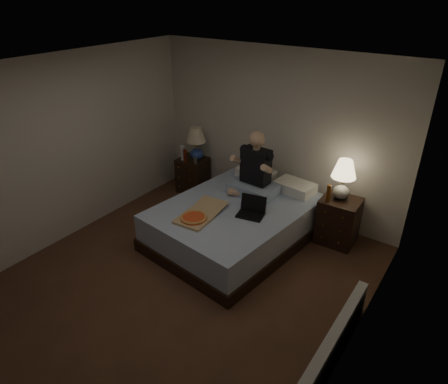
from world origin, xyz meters
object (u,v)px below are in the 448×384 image
Objects in this scene: nightstand_right at (338,221)px; pizza_box at (194,218)px; bed at (235,222)px; lamp_left at (196,144)px; soda_can at (195,160)px; radiator at (334,344)px; water_bottle at (183,153)px; person at (254,164)px; beer_bottle_left at (185,156)px; nightstand_left at (193,175)px; laptop at (251,208)px; lamp_right at (343,180)px; beer_bottle_right at (329,193)px.

nightstand_right is 2.01m from pizza_box.
bed is 1.70m from lamp_left.
soda_can reaches higher than nightstand_right.
bed is 2.24m from radiator.
water_bottle is (-2.72, -0.06, 0.40)m from nightstand_right.
lamp_left is at bearing 176.30° from nightstand_right.
person is (1.54, -0.28, 0.28)m from water_bottle.
water_bottle reaches higher than soda_can.
water_bottle is 0.13m from beer_bottle_left.
pizza_box is (1.20, -1.46, 0.29)m from nightstand_left.
nightstand_left is 2.41× the size of water_bottle.
laptop is at bearing -23.65° from beer_bottle_left.
nightstand_left is at bearing 139.55° from laptop.
nightstand_left is 0.45m from water_bottle.
lamp_left is 1.00× the size of lamp_right.
beer_bottle_left is at bearing 162.58° from bed.
water_bottle is (-0.10, -0.12, 0.43)m from nightstand_left.
pizza_box is at bearing -56.21° from nightstand_left.
laptop is at bearing -34.24° from nightstand_left.
lamp_right reaches higher than pizza_box.
bed is 1.42m from nightstand_right.
lamp_right is 2.43× the size of beer_bottle_left.
beer_bottle_left is at bearing -109.55° from lamp_left.
bed is 1.65m from nightstand_left.
nightstand_right reaches higher than radiator.
soda_can is 0.13× the size of pizza_box.
beer_bottle_left is 1.00× the size of beer_bottle_right.
laptop is 0.21× the size of radiator.
soda_can is at bearing -39.73° from nightstand_left.
lamp_left is (-2.53, 0.08, 0.55)m from nightstand_right.
lamp_right is at bearing 41.45° from bed.
pizza_box is at bearing -52.88° from lamp_left.
bed is at bearing -35.73° from nightstand_left.
beer_bottle_left is 1.48m from person.
laptop is at bearing -30.31° from lamp_left.
water_bottle reaches higher than pizza_box.
beer_bottle_left is (-2.61, -0.13, 0.39)m from nightstand_right.
radiator is (3.18, -1.90, -0.45)m from soda_can.
lamp_left is (-1.34, 0.85, 0.61)m from bed.
beer_bottle_right is at bearing 14.88° from person.
laptop is at bearing -24.19° from water_bottle.
bed is 0.51m from laptop.
pizza_box reaches higher than bed.
person is at bearing -21.04° from nightstand_left.
soda_can is 0.18m from beer_bottle_left.
lamp_right is 5.60× the size of soda_can.
pizza_box is (1.20, -1.28, -0.13)m from beer_bottle_left.
nightstand_left is 1.08× the size of lamp_left.
nightstand_right is (1.19, 0.77, 0.06)m from bed.
lamp_right is 2.03m from pizza_box.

